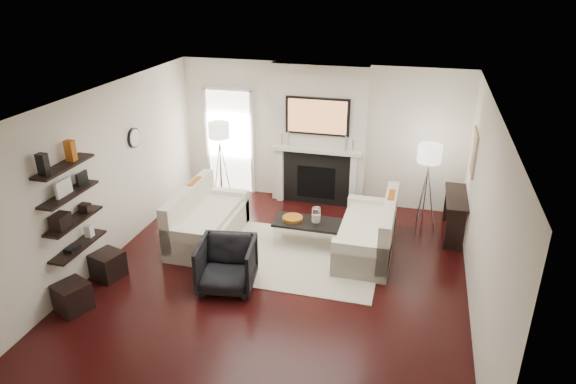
% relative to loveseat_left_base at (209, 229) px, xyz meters
% --- Properties ---
extents(room_envelope, '(6.00, 6.00, 6.00)m').
position_rel_loveseat_left_base_xyz_m(room_envelope, '(1.46, -0.82, 1.14)').
color(room_envelope, black).
rests_on(room_envelope, ground).
extents(chimney_breast, '(1.80, 0.25, 2.70)m').
position_rel_loveseat_left_base_xyz_m(chimney_breast, '(1.46, 2.05, 1.14)').
color(chimney_breast, silver).
rests_on(chimney_breast, floor).
extents(fireplace_surround, '(1.30, 0.02, 1.04)m').
position_rel_loveseat_left_base_xyz_m(fireplace_surround, '(1.46, 1.92, 0.31)').
color(fireplace_surround, black).
rests_on(fireplace_surround, floor).
extents(firebox, '(0.75, 0.02, 0.65)m').
position_rel_loveseat_left_base_xyz_m(firebox, '(1.46, 1.91, 0.24)').
color(firebox, black).
rests_on(firebox, floor).
extents(mantel_pilaster_l, '(0.12, 0.08, 1.10)m').
position_rel_loveseat_left_base_xyz_m(mantel_pilaster_l, '(0.74, 1.89, 0.34)').
color(mantel_pilaster_l, white).
rests_on(mantel_pilaster_l, floor).
extents(mantel_pilaster_r, '(0.12, 0.08, 1.10)m').
position_rel_loveseat_left_base_xyz_m(mantel_pilaster_r, '(2.18, 1.89, 0.34)').
color(mantel_pilaster_r, white).
rests_on(mantel_pilaster_r, floor).
extents(mantel_shelf, '(1.70, 0.18, 0.07)m').
position_rel_loveseat_left_base_xyz_m(mantel_shelf, '(1.46, 1.87, 0.91)').
color(mantel_shelf, white).
rests_on(mantel_shelf, chimney_breast).
extents(tv_body, '(1.20, 0.06, 0.70)m').
position_rel_loveseat_left_base_xyz_m(tv_body, '(1.46, 1.89, 1.57)').
color(tv_body, black).
rests_on(tv_body, chimney_breast).
extents(tv_screen, '(1.10, 0.00, 0.62)m').
position_rel_loveseat_left_base_xyz_m(tv_screen, '(1.46, 1.86, 1.57)').
color(tv_screen, '#BF723F').
rests_on(tv_screen, tv_body).
extents(candlestick_l_tall, '(0.04, 0.04, 0.30)m').
position_rel_loveseat_left_base_xyz_m(candlestick_l_tall, '(0.91, 1.88, 1.09)').
color(candlestick_l_tall, silver).
rests_on(candlestick_l_tall, mantel_shelf).
extents(candlestick_l_short, '(0.04, 0.04, 0.24)m').
position_rel_loveseat_left_base_xyz_m(candlestick_l_short, '(0.78, 1.88, 1.06)').
color(candlestick_l_short, silver).
rests_on(candlestick_l_short, mantel_shelf).
extents(candlestick_r_tall, '(0.04, 0.04, 0.30)m').
position_rel_loveseat_left_base_xyz_m(candlestick_r_tall, '(2.01, 1.88, 1.09)').
color(candlestick_r_tall, silver).
rests_on(candlestick_r_tall, mantel_shelf).
extents(candlestick_r_short, '(0.04, 0.04, 0.24)m').
position_rel_loveseat_left_base_xyz_m(candlestick_r_short, '(2.14, 1.88, 1.06)').
color(candlestick_r_short, silver).
rests_on(candlestick_r_short, mantel_shelf).
extents(hallway_panel, '(0.90, 0.02, 2.10)m').
position_rel_loveseat_left_base_xyz_m(hallway_panel, '(-0.39, 2.16, 0.84)').
color(hallway_panel, white).
rests_on(hallway_panel, floor).
extents(door_trim_l, '(0.06, 0.06, 2.16)m').
position_rel_loveseat_left_base_xyz_m(door_trim_l, '(-0.87, 2.14, 0.84)').
color(door_trim_l, white).
rests_on(door_trim_l, floor).
extents(door_trim_r, '(0.06, 0.06, 2.16)m').
position_rel_loveseat_left_base_xyz_m(door_trim_r, '(0.09, 2.14, 0.84)').
color(door_trim_r, white).
rests_on(door_trim_r, floor).
extents(door_trim_top, '(1.02, 0.06, 0.06)m').
position_rel_loveseat_left_base_xyz_m(door_trim_top, '(-0.39, 2.14, 1.92)').
color(door_trim_top, white).
rests_on(door_trim_top, wall_back).
extents(rug, '(2.60, 2.00, 0.01)m').
position_rel_loveseat_left_base_xyz_m(rug, '(1.61, -0.19, -0.20)').
color(rug, beige).
rests_on(rug, floor).
extents(loveseat_left_base, '(0.85, 1.80, 0.42)m').
position_rel_loveseat_left_base_xyz_m(loveseat_left_base, '(0.00, 0.00, 0.00)').
color(loveseat_left_base, silver).
rests_on(loveseat_left_base, floor).
extents(loveseat_left_back, '(0.18, 1.80, 0.80)m').
position_rel_loveseat_left_base_xyz_m(loveseat_left_back, '(-0.33, 0.00, 0.32)').
color(loveseat_left_back, silver).
rests_on(loveseat_left_back, floor).
extents(loveseat_left_arm_n, '(0.85, 0.18, 0.60)m').
position_rel_loveseat_left_base_xyz_m(loveseat_left_arm_n, '(0.00, -0.81, 0.09)').
color(loveseat_left_arm_n, silver).
rests_on(loveseat_left_arm_n, floor).
extents(loveseat_left_arm_s, '(0.85, 0.18, 0.60)m').
position_rel_loveseat_left_base_xyz_m(loveseat_left_arm_s, '(0.00, 0.81, 0.09)').
color(loveseat_left_arm_s, silver).
rests_on(loveseat_left_arm_s, floor).
extents(loveseat_left_cushion, '(0.63, 1.44, 0.10)m').
position_rel_loveseat_left_base_xyz_m(loveseat_left_cushion, '(0.05, 0.00, 0.26)').
color(loveseat_left_cushion, silver).
rests_on(loveseat_left_cushion, loveseat_left_base).
extents(pillow_left_orange, '(0.10, 0.42, 0.42)m').
position_rel_loveseat_left_base_xyz_m(pillow_left_orange, '(-0.33, 0.30, 0.52)').
color(pillow_left_orange, '#A55114').
rests_on(pillow_left_orange, loveseat_left_cushion).
extents(pillow_left_charcoal, '(0.10, 0.40, 0.40)m').
position_rel_loveseat_left_base_xyz_m(pillow_left_charcoal, '(-0.33, -0.30, 0.51)').
color(pillow_left_charcoal, black).
rests_on(pillow_left_charcoal, loveseat_left_cushion).
extents(loveseat_right_base, '(0.85, 1.80, 0.42)m').
position_rel_loveseat_left_base_xyz_m(loveseat_right_base, '(2.64, 0.28, 0.00)').
color(loveseat_right_base, silver).
rests_on(loveseat_right_base, floor).
extents(loveseat_right_back, '(0.18, 1.80, 0.80)m').
position_rel_loveseat_left_base_xyz_m(loveseat_right_back, '(2.97, 0.28, 0.32)').
color(loveseat_right_back, silver).
rests_on(loveseat_right_back, floor).
extents(loveseat_right_arm_n, '(0.85, 0.18, 0.60)m').
position_rel_loveseat_left_base_xyz_m(loveseat_right_arm_n, '(2.64, -0.53, 0.09)').
color(loveseat_right_arm_n, silver).
rests_on(loveseat_right_arm_n, floor).
extents(loveseat_right_arm_s, '(0.85, 0.18, 0.60)m').
position_rel_loveseat_left_base_xyz_m(loveseat_right_arm_s, '(2.64, 1.09, 0.09)').
color(loveseat_right_arm_s, silver).
rests_on(loveseat_right_arm_s, floor).
extents(loveseat_right_cushion, '(0.63, 1.44, 0.10)m').
position_rel_loveseat_left_base_xyz_m(loveseat_right_cushion, '(2.59, 0.28, 0.26)').
color(loveseat_right_cushion, silver).
rests_on(loveseat_right_cushion, loveseat_right_base).
extents(pillow_right_orange, '(0.10, 0.42, 0.42)m').
position_rel_loveseat_left_base_xyz_m(pillow_right_orange, '(2.97, 0.58, 0.52)').
color(pillow_right_orange, '#A55114').
rests_on(pillow_right_orange, loveseat_right_cushion).
extents(pillow_right_charcoal, '(0.10, 0.40, 0.40)m').
position_rel_loveseat_left_base_xyz_m(pillow_right_charcoal, '(2.97, -0.02, 0.51)').
color(pillow_right_charcoal, black).
rests_on(pillow_right_charcoal, loveseat_right_cushion).
extents(coffee_table, '(1.10, 0.55, 0.04)m').
position_rel_loveseat_left_base_xyz_m(coffee_table, '(1.65, 0.29, 0.19)').
color(coffee_table, black).
rests_on(coffee_table, floor).
extents(coffee_leg_nw, '(0.02, 0.02, 0.38)m').
position_rel_loveseat_left_base_xyz_m(coffee_leg_nw, '(1.15, 0.07, -0.02)').
color(coffee_leg_nw, silver).
rests_on(coffee_leg_nw, floor).
extents(coffee_leg_ne, '(0.02, 0.02, 0.38)m').
position_rel_loveseat_left_base_xyz_m(coffee_leg_ne, '(2.15, 0.07, -0.02)').
color(coffee_leg_ne, silver).
rests_on(coffee_leg_ne, floor).
extents(coffee_leg_sw, '(0.02, 0.02, 0.38)m').
position_rel_loveseat_left_base_xyz_m(coffee_leg_sw, '(1.15, 0.51, -0.02)').
color(coffee_leg_sw, silver).
rests_on(coffee_leg_sw, floor).
extents(coffee_leg_se, '(0.02, 0.02, 0.38)m').
position_rel_loveseat_left_base_xyz_m(coffee_leg_se, '(2.15, 0.51, -0.02)').
color(coffee_leg_se, silver).
rests_on(coffee_leg_se, floor).
extents(hurricane_glass, '(0.15, 0.15, 0.26)m').
position_rel_loveseat_left_base_xyz_m(hurricane_glass, '(1.80, 0.29, 0.35)').
color(hurricane_glass, white).
rests_on(hurricane_glass, coffee_table).
extents(hurricane_candle, '(0.10, 0.10, 0.15)m').
position_rel_loveseat_left_base_xyz_m(hurricane_candle, '(1.80, 0.29, 0.29)').
color(hurricane_candle, white).
rests_on(hurricane_candle, coffee_table).
extents(copper_bowl, '(0.34, 0.34, 0.06)m').
position_rel_loveseat_left_base_xyz_m(copper_bowl, '(1.40, 0.29, 0.24)').
color(copper_bowl, orange).
rests_on(copper_bowl, coffee_table).
extents(armchair, '(0.89, 0.85, 0.81)m').
position_rel_loveseat_left_base_xyz_m(armchair, '(0.82, -1.25, 0.19)').
color(armchair, black).
rests_on(armchair, floor).
extents(lamp_left_post, '(0.02, 0.02, 1.20)m').
position_rel_loveseat_left_base_xyz_m(lamp_left_post, '(-0.39, 1.61, 0.39)').
color(lamp_left_post, silver).
rests_on(lamp_left_post, floor).
extents(lamp_left_shade, '(0.40, 0.40, 0.30)m').
position_rel_loveseat_left_base_xyz_m(lamp_left_shade, '(-0.39, 1.61, 1.24)').
color(lamp_left_shade, white).
rests_on(lamp_left_shade, lamp_left_post).
extents(lamp_left_leg_a, '(0.25, 0.02, 1.23)m').
position_rel_loveseat_left_base_xyz_m(lamp_left_leg_a, '(-0.28, 1.61, 0.39)').
color(lamp_left_leg_a, silver).
rests_on(lamp_left_leg_a, floor).
extents(lamp_left_leg_b, '(0.14, 0.22, 1.23)m').
position_rel_loveseat_left_base_xyz_m(lamp_left_leg_b, '(-0.44, 1.71, 0.39)').
color(lamp_left_leg_b, silver).
rests_on(lamp_left_leg_b, floor).
extents(lamp_left_leg_c, '(0.14, 0.22, 1.23)m').
position_rel_loveseat_left_base_xyz_m(lamp_left_leg_c, '(-0.44, 1.52, 0.39)').
color(lamp_left_leg_c, silver).
rests_on(lamp_left_leg_c, floor).
extents(lamp_right_post, '(0.02, 0.02, 1.20)m').
position_rel_loveseat_left_base_xyz_m(lamp_right_post, '(3.51, 1.27, 0.39)').
color(lamp_right_post, silver).
rests_on(lamp_right_post, floor).
extents(lamp_right_shade, '(0.40, 0.40, 0.30)m').
position_rel_loveseat_left_base_xyz_m(lamp_right_shade, '(3.51, 1.27, 1.24)').
color(lamp_right_shade, white).
rests_on(lamp_right_shade, lamp_right_post).
extents(lamp_right_leg_a, '(0.25, 0.02, 1.23)m').
position_rel_loveseat_left_base_xyz_m(lamp_right_leg_a, '(3.62, 1.27, 0.39)').
color(lamp_right_leg_a, silver).
rests_on(lamp_right_leg_a, floor).
extents(lamp_right_leg_b, '(0.14, 0.22, 1.23)m').
position_rel_loveseat_left_base_xyz_m(lamp_right_leg_b, '(3.46, 1.37, 0.39)').
color(lamp_right_leg_b, silver).
rests_on(lamp_right_leg_b, floor).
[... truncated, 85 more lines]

